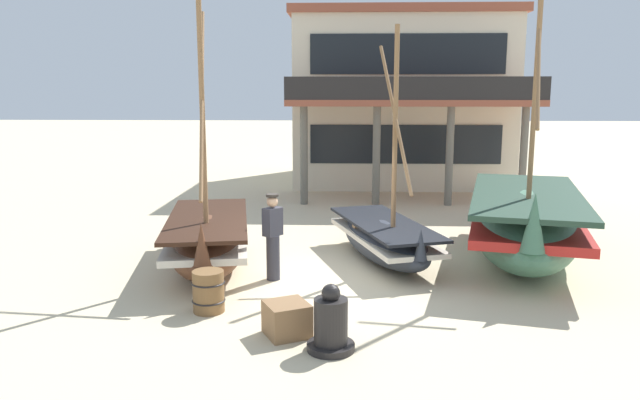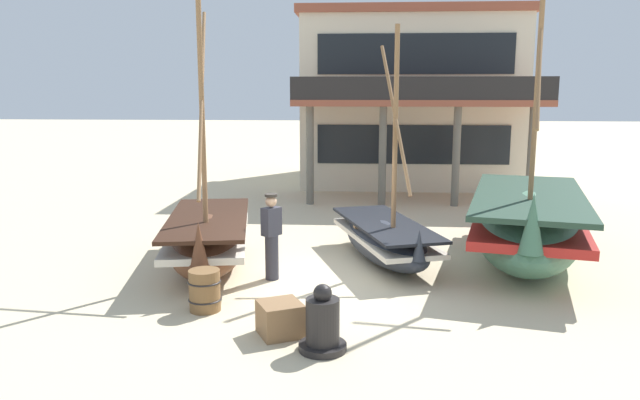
{
  "view_description": "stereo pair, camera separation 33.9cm",
  "coord_description": "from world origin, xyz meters",
  "px_view_note": "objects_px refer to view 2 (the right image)",
  "views": [
    {
      "loc": [
        0.49,
        -11.29,
        3.65
      ],
      "look_at": [
        0.0,
        1.0,
        1.4
      ],
      "focal_mm": 34.17,
      "sensor_mm": 36.0,
      "label": 1
    },
    {
      "loc": [
        0.83,
        -11.27,
        3.65
      ],
      "look_at": [
        0.0,
        1.0,
        1.4
      ],
      "focal_mm": 34.17,
      "sensor_mm": 36.0,
      "label": 2
    }
  ],
  "objects_px": {
    "capstan_winch": "(323,325)",
    "wooden_barrel": "(205,290)",
    "cargo_crate": "(280,319)",
    "fishing_boat_far_right": "(385,239)",
    "harbor_building_main": "(408,98)",
    "fishing_boat_centre_large": "(527,224)",
    "fisherman_by_hull": "(272,237)",
    "fishing_boat_near_left": "(209,239)"
  },
  "relations": [
    {
      "from": "fishing_boat_centre_large",
      "to": "harbor_building_main",
      "type": "bearing_deg",
      "value": 98.34
    },
    {
      "from": "fishing_boat_centre_large",
      "to": "cargo_crate",
      "type": "bearing_deg",
      "value": -137.94
    },
    {
      "from": "wooden_barrel",
      "to": "harbor_building_main",
      "type": "height_order",
      "value": "harbor_building_main"
    },
    {
      "from": "fishing_boat_centre_large",
      "to": "harbor_building_main",
      "type": "relative_size",
      "value": 0.73
    },
    {
      "from": "wooden_barrel",
      "to": "fishing_boat_far_right",
      "type": "bearing_deg",
      "value": 45.66
    },
    {
      "from": "capstan_winch",
      "to": "fisherman_by_hull",
      "type": "bearing_deg",
      "value": 110.35
    },
    {
      "from": "fishing_boat_near_left",
      "to": "capstan_winch",
      "type": "bearing_deg",
      "value": -56.38
    },
    {
      "from": "fishing_boat_near_left",
      "to": "harbor_building_main",
      "type": "distance_m",
      "value": 13.79
    },
    {
      "from": "fisherman_by_hull",
      "to": "capstan_winch",
      "type": "bearing_deg",
      "value": -69.65
    },
    {
      "from": "capstan_winch",
      "to": "wooden_barrel",
      "type": "relative_size",
      "value": 1.39
    },
    {
      "from": "harbor_building_main",
      "to": "fishing_boat_near_left",
      "type": "bearing_deg",
      "value": -111.43
    },
    {
      "from": "fishing_boat_near_left",
      "to": "cargo_crate",
      "type": "relative_size",
      "value": 9.26
    },
    {
      "from": "fisherman_by_hull",
      "to": "wooden_barrel",
      "type": "xyz_separation_m",
      "value": [
        -0.87,
        -1.77,
        -0.48
      ]
    },
    {
      "from": "fishing_boat_near_left",
      "to": "fisherman_by_hull",
      "type": "xyz_separation_m",
      "value": [
        1.42,
        -0.72,
        0.23
      ]
    },
    {
      "from": "fishing_boat_near_left",
      "to": "cargo_crate",
      "type": "bearing_deg",
      "value": -60.44
    },
    {
      "from": "fishing_boat_near_left",
      "to": "harbor_building_main",
      "type": "bearing_deg",
      "value": 68.57
    },
    {
      "from": "harbor_building_main",
      "to": "fisherman_by_hull",
      "type": "bearing_deg",
      "value": -104.82
    },
    {
      "from": "capstan_winch",
      "to": "fishing_boat_far_right",
      "type": "bearing_deg",
      "value": 77.18
    },
    {
      "from": "cargo_crate",
      "to": "fishing_boat_far_right",
      "type": "bearing_deg",
      "value": 67.3
    },
    {
      "from": "fishing_boat_centre_large",
      "to": "capstan_winch",
      "type": "height_order",
      "value": "fishing_boat_centre_large"
    },
    {
      "from": "fishing_boat_near_left",
      "to": "cargo_crate",
      "type": "height_order",
      "value": "fishing_boat_near_left"
    },
    {
      "from": "capstan_winch",
      "to": "wooden_barrel",
      "type": "bearing_deg",
      "value": 145.11
    },
    {
      "from": "cargo_crate",
      "to": "fisherman_by_hull",
      "type": "bearing_deg",
      "value": 100.88
    },
    {
      "from": "capstan_winch",
      "to": "cargo_crate",
      "type": "relative_size",
      "value": 1.61
    },
    {
      "from": "cargo_crate",
      "to": "harbor_building_main",
      "type": "xyz_separation_m",
      "value": [
        3.0,
        16.01,
        3.02
      ]
    },
    {
      "from": "harbor_building_main",
      "to": "fishing_boat_far_right",
      "type": "bearing_deg",
      "value": -96.15
    },
    {
      "from": "fisherman_by_hull",
      "to": "wooden_barrel",
      "type": "height_order",
      "value": "fisherman_by_hull"
    },
    {
      "from": "fishing_boat_far_right",
      "to": "cargo_crate",
      "type": "bearing_deg",
      "value": -112.7
    },
    {
      "from": "fishing_boat_far_right",
      "to": "harbor_building_main",
      "type": "height_order",
      "value": "harbor_building_main"
    },
    {
      "from": "fishing_boat_far_right",
      "to": "cargo_crate",
      "type": "distance_m",
      "value": 4.47
    },
    {
      "from": "fishing_boat_near_left",
      "to": "harbor_building_main",
      "type": "height_order",
      "value": "harbor_building_main"
    },
    {
      "from": "capstan_winch",
      "to": "cargo_crate",
      "type": "bearing_deg",
      "value": 142.95
    },
    {
      "from": "fishing_boat_far_right",
      "to": "fisherman_by_hull",
      "type": "bearing_deg",
      "value": -147.75
    },
    {
      "from": "fishing_boat_far_right",
      "to": "fisherman_by_hull",
      "type": "height_order",
      "value": "fishing_boat_far_right"
    },
    {
      "from": "cargo_crate",
      "to": "harbor_building_main",
      "type": "distance_m",
      "value": 16.57
    },
    {
      "from": "fishing_boat_near_left",
      "to": "fishing_boat_centre_large",
      "type": "height_order",
      "value": "fishing_boat_centre_large"
    },
    {
      "from": "capstan_winch",
      "to": "cargo_crate",
      "type": "distance_m",
      "value": 0.85
    },
    {
      "from": "fishing_boat_near_left",
      "to": "fisherman_by_hull",
      "type": "height_order",
      "value": "fishing_boat_near_left"
    },
    {
      "from": "capstan_winch",
      "to": "fishing_boat_centre_large",
      "type": "bearing_deg",
      "value": 49.62
    },
    {
      "from": "fishing_boat_centre_large",
      "to": "harbor_building_main",
      "type": "distance_m",
      "value": 12.12
    },
    {
      "from": "fishing_boat_near_left",
      "to": "harbor_building_main",
      "type": "relative_size",
      "value": 0.61
    },
    {
      "from": "fishing_boat_far_right",
      "to": "harbor_building_main",
      "type": "relative_size",
      "value": 0.53
    }
  ]
}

